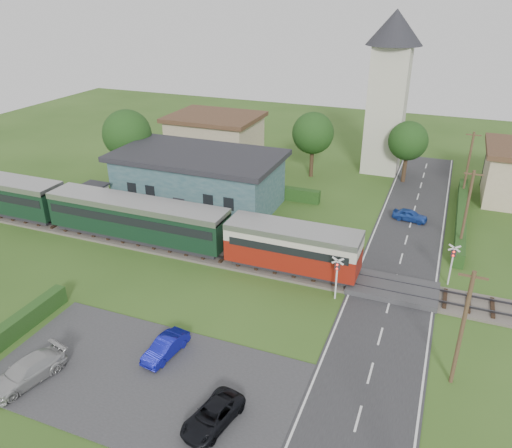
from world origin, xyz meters
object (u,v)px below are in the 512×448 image
at_px(church_tower, 390,82).
at_px(car_park_dark, 213,416).
at_px(car_on_road, 410,215).
at_px(car_park_blue, 166,347).
at_px(station_building, 199,179).
at_px(train, 105,212).
at_px(house_west, 215,137).
at_px(equipment_hut, 94,197).
at_px(crossing_signal_far, 452,259).
at_px(pedestrian_far, 127,210).
at_px(car_park_silver, 27,372).
at_px(pedestrian_near, 249,227).
at_px(crossing_signal_near, 337,272).

distance_m(church_tower, car_park_dark, 42.60).
bearing_deg(car_on_road, car_park_blue, 163.75).
height_order(station_building, car_park_blue, station_building).
xyz_separation_m(train, church_tower, (19.30, 26.00, 8.05)).
bearing_deg(train, church_tower, 53.42).
height_order(church_tower, house_west, church_tower).
xyz_separation_m(equipment_hut, train, (3.70, -3.20, 0.43)).
xyz_separation_m(church_tower, crossing_signal_far, (8.60, -23.61, -8.08)).
height_order(house_west, crossing_signal_far, house_west).
relative_size(station_building, car_park_blue, 4.82).
bearing_deg(church_tower, pedestrian_far, -129.70).
xyz_separation_m(car_park_blue, pedestrian_far, (-12.79, 14.77, 0.58)).
bearing_deg(car_park_silver, pedestrian_near, 90.27).
relative_size(equipment_hut, pedestrian_near, 1.34).
bearing_deg(church_tower, car_on_road, -70.22).
bearing_deg(car_on_road, crossing_signal_far, -151.38).
bearing_deg(crossing_signal_far, pedestrian_near, 176.71).
bearing_deg(pedestrian_near, car_on_road, -141.15).
distance_m(car_park_silver, pedestrian_far, 20.59).
height_order(station_building, house_west, house_west).
relative_size(house_west, pedestrian_near, 5.66).
height_order(house_west, car_park_dark, house_west).
xyz_separation_m(station_building, car_park_dark, (13.41, -24.46, -2.10)).
height_order(train, car_on_road, train).
bearing_deg(car_park_dark, church_tower, 98.75).
distance_m(equipment_hut, house_west, 20.05).
bearing_deg(equipment_hut, crossing_signal_near, -12.94).
relative_size(house_west, pedestrian_far, 7.13).
distance_m(station_building, train, 9.98).
bearing_deg(station_building, crossing_signal_far, -15.63).
distance_m(crossing_signal_far, pedestrian_near, 15.99).
bearing_deg(car_park_silver, pedestrian_far, 123.85).
height_order(station_building, car_on_road, station_building).
height_order(train, car_park_silver, train).
xyz_separation_m(church_tower, car_park_dark, (-1.59, -41.47, -9.63)).
bearing_deg(pedestrian_near, crossing_signal_far, 178.04).
distance_m(equipment_hut, car_park_dark, 28.43).
relative_size(station_building, train, 0.37).
relative_size(car_park_blue, car_park_dark, 0.90).
xyz_separation_m(equipment_hut, station_building, (8.00, 5.79, 0.95)).
xyz_separation_m(equipment_hut, pedestrian_near, (15.65, 0.11, -0.34)).
distance_m(car_on_road, car_park_blue, 26.96).
height_order(train, crossing_signal_far, train).
relative_size(car_on_road, pedestrian_far, 2.06).
relative_size(train, house_west, 4.00).
relative_size(car_park_silver, pedestrian_far, 2.84).
relative_size(church_tower, car_on_road, 5.63).
distance_m(station_building, pedestrian_far, 7.55).
distance_m(church_tower, house_west, 21.55).
bearing_deg(car_park_blue, pedestrian_near, 101.34).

